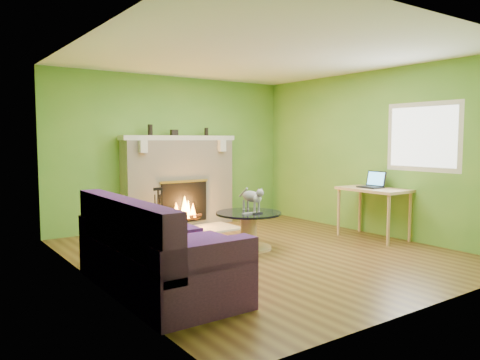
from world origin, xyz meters
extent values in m
plane|color=#502F16|center=(0.00, 0.00, 0.00)|extent=(5.00, 5.00, 0.00)
plane|color=white|center=(0.00, 0.00, 2.60)|extent=(5.00, 5.00, 0.00)
plane|color=#508E2E|center=(0.00, 2.50, 1.30)|extent=(5.00, 0.00, 5.00)
plane|color=#508E2E|center=(0.00, -2.50, 1.30)|extent=(5.00, 0.00, 5.00)
plane|color=#508E2E|center=(-2.25, 0.00, 1.30)|extent=(0.00, 5.00, 5.00)
plane|color=#508E2E|center=(2.25, 0.00, 1.30)|extent=(0.00, 5.00, 5.00)
plane|color=silver|center=(2.24, -0.90, 1.55)|extent=(0.00, 1.20, 1.20)
plane|color=white|center=(2.23, -0.90, 1.55)|extent=(0.00, 1.06, 1.06)
cube|color=beige|center=(0.00, 2.33, 0.75)|extent=(2.00, 0.35, 1.50)
cube|color=black|center=(0.00, 2.13, 0.44)|extent=(0.85, 0.03, 0.68)
cube|color=#C28B30|center=(0.00, 2.13, 0.80)|extent=(0.91, 0.02, 0.04)
cylinder|color=black|center=(0.00, 2.10, 0.16)|extent=(0.55, 0.07, 0.07)
cube|color=beige|center=(0.00, 2.30, 1.54)|extent=(2.10, 0.28, 0.08)
cube|color=beige|center=(-0.75, 2.11, 1.40)|extent=(0.12, 0.10, 0.20)
cube|color=beige|center=(0.75, 2.11, 1.40)|extent=(0.12, 0.10, 0.20)
cube|color=beige|center=(0.00, 1.80, 0.01)|extent=(1.50, 0.75, 0.03)
cube|color=beige|center=(0.00, 2.30, 1.54)|extent=(2.10, 0.28, 0.08)
cube|color=#411A64|center=(-1.80, -0.62, 0.24)|extent=(0.95, 2.11, 0.48)
cube|color=#411A64|center=(-2.14, -0.62, 0.65)|extent=(0.22, 2.11, 0.59)
cube|color=#411A64|center=(-1.80, -1.56, 0.54)|extent=(0.95, 0.22, 0.24)
cube|color=#411A64|center=(-1.80, 0.33, 0.54)|extent=(0.95, 0.22, 0.24)
cube|color=#411A64|center=(-1.75, -1.21, 0.54)|extent=(0.76, 0.56, 0.13)
cube|color=#411A64|center=(-1.75, -0.51, 0.54)|extent=(0.76, 0.56, 0.13)
cube|color=#411A64|center=(-1.75, 0.09, 0.54)|extent=(0.76, 0.56, 0.13)
cylinder|color=tan|center=(-0.02, 0.26, 0.02)|extent=(0.63, 0.63, 0.03)
cylinder|color=tan|center=(-0.02, 0.26, 0.25)|extent=(0.23, 0.23, 0.44)
cylinder|color=black|center=(-0.02, 0.26, 0.50)|extent=(0.91, 0.91, 0.03)
cube|color=tan|center=(1.95, -0.28, 0.75)|extent=(0.61, 1.05, 0.04)
cylinder|color=tan|center=(1.70, -0.76, 0.37)|extent=(0.05, 0.05, 0.73)
cylinder|color=tan|center=(2.20, -0.76, 0.37)|extent=(0.05, 0.05, 0.73)
cylinder|color=tan|center=(1.70, 0.19, 0.37)|extent=(0.05, 0.05, 0.73)
cylinder|color=tan|center=(2.20, 0.19, 0.37)|extent=(0.05, 0.05, 0.73)
cube|color=gray|center=(-0.12, 0.14, 0.52)|extent=(0.17, 0.05, 0.02)
cube|color=black|center=(0.00, 0.08, 0.52)|extent=(0.16, 0.07, 0.02)
cylinder|color=black|center=(-0.52, 2.33, 1.67)|extent=(0.08, 0.08, 0.18)
cylinder|color=black|center=(0.56, 2.33, 1.65)|extent=(0.07, 0.07, 0.14)
cube|color=black|center=(-0.08, 2.33, 1.63)|extent=(0.12, 0.08, 0.10)
camera|label=1|loc=(-3.80, -4.88, 1.52)|focal=35.00mm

